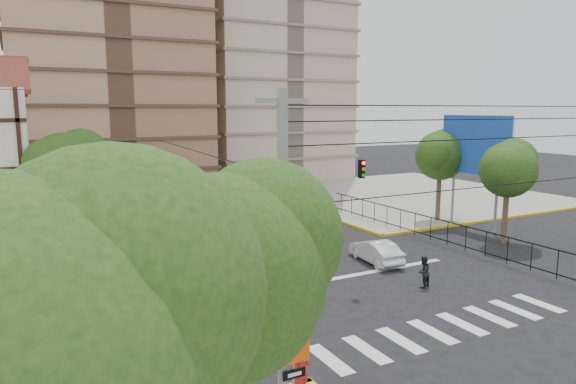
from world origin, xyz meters
TOP-DOWN VIEW (x-y plane):
  - ground at (0.00, 0.00)m, footprint 160.00×160.00m
  - sidewalk_ne at (20.00, 20.00)m, footprint 26.00×26.00m
  - crosswalk_stripes at (0.00, -6.00)m, footprint 12.00×2.40m
  - stop_line at (0.00, 1.20)m, footprint 13.00×0.40m
  - park_fence at (9.00, 4.50)m, footprint 0.10×22.50m
  - billboard at (14.45, 6.00)m, footprint 0.36×6.20m
  - tree_sw_near at (-10.90, -9.99)m, footprint 5.63×4.60m
  - tree_sw_far at (-14.89, -13.99)m, footprint 5.88×4.80m
  - tree_park_a at (13.08, 2.01)m, footprint 4.41×3.60m
  - tree_park_c at (14.09, 9.01)m, footprint 4.65×3.80m
  - tree_tudor at (-11.90, 16.01)m, footprint 5.39×4.40m
  - traffic_light_nw at (-7.80, 7.80)m, footprint 0.28×0.22m
  - traffic_light_hanging at (0.00, -2.04)m, footprint 18.00×9.12m
  - utility_pole_sw at (-9.00, -9.00)m, footprint 1.40×0.28m
  - district_sign at (-8.80, -9.24)m, footprint 0.90×0.12m
  - van_right_lane at (1.97, 10.07)m, footprint 2.52×5.37m
  - van_left_lane at (-1.61, 20.07)m, footprint 2.31×5.53m
  - car_silver_front_left at (-1.77, 3.77)m, footprint 1.69×4.01m
  - car_white_front_right at (2.98, 2.53)m, footprint 1.79×4.09m
  - car_grey_mid_left at (-2.48, 9.08)m, footprint 2.41×4.73m
  - car_silver_rear_left at (-2.81, 14.61)m, footprint 2.20×5.21m
  - car_darkgrey_mid_right at (1.86, 15.36)m, footprint 1.80×4.00m
  - car_white_rear_right at (1.83, 20.02)m, footprint 1.77×4.47m
  - pedestrian_sw_corner at (-7.82, -7.89)m, footprint 0.79×0.66m
  - pedestrian_crosswalk at (2.44, -1.93)m, footprint 0.90×0.79m

SIDE VIEW (x-z plane):
  - ground at x=0.00m, z-range 0.00..0.00m
  - park_fence at x=9.00m, z-range -0.83..0.83m
  - crosswalk_stripes at x=0.00m, z-range 0.00..0.01m
  - stop_line at x=0.00m, z-range 0.00..0.01m
  - sidewalk_ne at x=20.00m, z-range 0.00..0.15m
  - car_grey_mid_left at x=-2.48m, z-range 0.00..1.28m
  - car_white_front_right at x=2.98m, z-range 0.00..1.31m
  - car_darkgrey_mid_right at x=1.86m, z-range 0.00..1.33m
  - car_silver_front_left at x=-1.77m, z-range 0.00..1.36m
  - car_white_rear_right at x=1.83m, z-range 0.00..1.45m
  - car_silver_rear_left at x=-2.81m, z-range 0.00..1.50m
  - pedestrian_crosswalk at x=2.44m, z-range 0.00..1.57m
  - pedestrian_sw_corner at x=-7.82m, z-range 0.15..2.00m
  - van_right_lane at x=1.97m, z-range -0.03..2.31m
  - van_left_lane at x=-1.61m, z-range -0.03..2.43m
  - district_sign at x=-8.80m, z-range 0.85..4.05m
  - traffic_light_nw at x=-7.80m, z-range 0.91..5.31m
  - utility_pole_sw at x=-9.00m, z-range 0.27..9.27m
  - tree_park_a at x=13.08m, z-range 1.60..8.42m
  - tree_tudor at x=-11.90m, z-range 1.50..8.93m
  - tree_sw_near at x=-10.90m, z-range 1.48..9.06m
  - tree_park_c at x=14.09m, z-range 1.71..8.96m
  - tree_sw_far at x=-14.89m, z-range 1.73..10.01m
  - traffic_light_hanging at x=0.00m, z-range 5.44..6.36m
  - billboard at x=14.45m, z-range 1.95..10.05m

